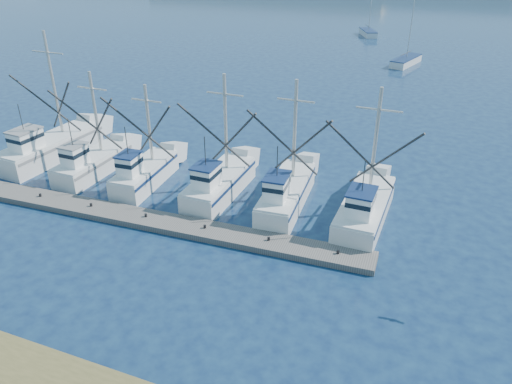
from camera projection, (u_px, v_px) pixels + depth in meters
ground at (211, 326)px, 22.89m from camera, size 500.00×500.00×0.00m
floating_dock at (146, 219)px, 30.95m from camera, size 28.28×2.97×0.38m
trawler_fleet at (180, 176)px, 34.63m from camera, size 27.71×8.98×9.60m
sailboat_near at (406, 61)px, 66.82m from camera, size 3.54×6.78×8.10m
sailboat_far at (368, 33)px, 85.05m from camera, size 3.93×5.73×8.10m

